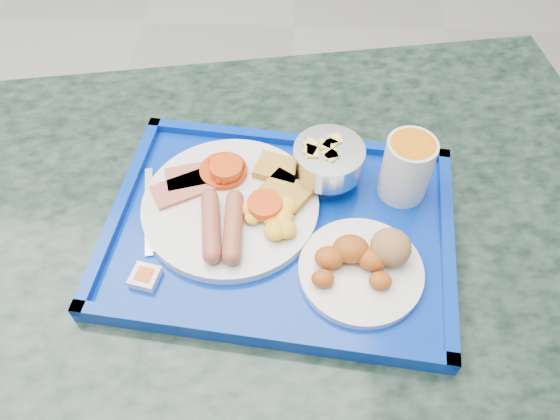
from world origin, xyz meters
name	(u,v)px	position (x,y,z in m)	size (l,w,h in m)	color
floor	(55,286)	(0.00, 0.00, 0.00)	(6.00, 6.00, 0.00)	gray
table	(269,284)	(0.65, -0.28, 0.55)	(1.31, 0.99, 0.74)	slate
tray	(280,229)	(0.68, -0.30, 0.75)	(0.54, 0.42, 0.03)	#032999
main_plate	(237,203)	(0.61, -0.27, 0.77)	(0.26, 0.26, 0.04)	silver
bread_plate	(364,263)	(0.79, -0.37, 0.78)	(0.17, 0.17, 0.06)	silver
fruit_bowl	(328,160)	(0.74, -0.21, 0.81)	(0.11, 0.11, 0.07)	#BABBBD
juice_cup	(407,167)	(0.86, -0.23, 0.81)	(0.07, 0.07, 0.10)	silver
spoon	(166,184)	(0.50, -0.23, 0.76)	(0.03, 0.15, 0.01)	#BABBBD
knife	(149,210)	(0.48, -0.28, 0.76)	(0.01, 0.17, 0.00)	#BABBBD
jam_packet	(145,277)	(0.50, -0.40, 0.77)	(0.04, 0.04, 0.01)	white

